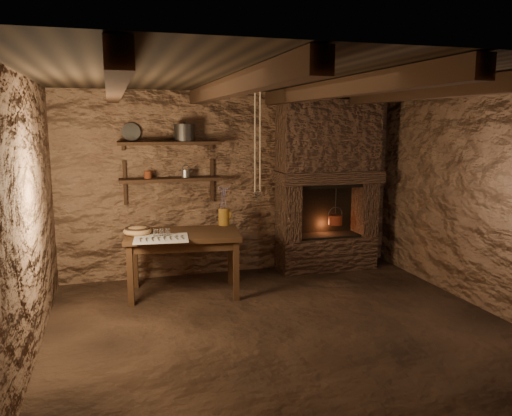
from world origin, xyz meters
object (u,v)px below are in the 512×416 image
object	(u,v)px
wooden_bowl	(138,231)
work_table	(184,261)
stoneware_jug	(224,209)
red_pot	(335,219)
iron_stockpot	(185,133)

from	to	relation	value
wooden_bowl	work_table	bearing A→B (deg)	-4.62
work_table	wooden_bowl	size ratio (longest dim) A/B	4.28
work_table	wooden_bowl	distance (m)	0.64
work_table	stoneware_jug	xyz separation A→B (m)	(0.56, 0.29, 0.55)
stoneware_jug	red_pot	bearing A→B (deg)	-13.64
iron_stockpot	stoneware_jug	bearing A→B (deg)	-34.37
iron_stockpot	red_pot	bearing A→B (deg)	-3.40
stoneware_jug	iron_stockpot	bearing A→B (deg)	125.86
work_table	stoneware_jug	size ratio (longest dim) A/B	2.86
work_table	stoneware_jug	bearing A→B (deg)	34.99
wooden_bowl	stoneware_jug	bearing A→B (deg)	13.13
stoneware_jug	wooden_bowl	size ratio (longest dim) A/B	1.50
stoneware_jug	red_pot	distance (m)	1.62
work_table	iron_stockpot	world-z (taller)	iron_stockpot
iron_stockpot	wooden_bowl	bearing A→B (deg)	-139.80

